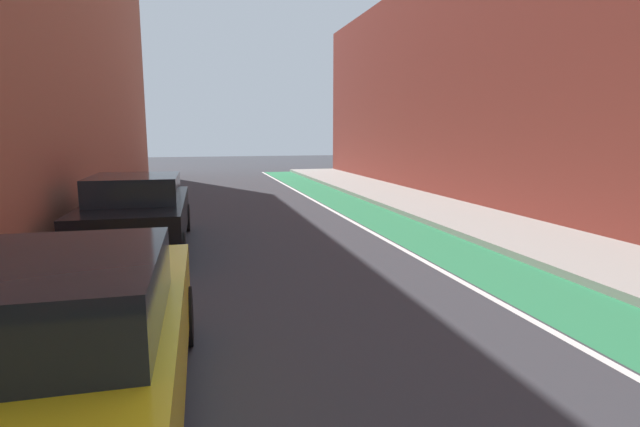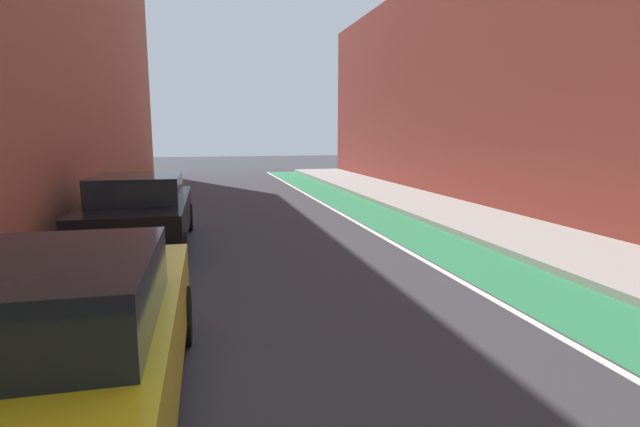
% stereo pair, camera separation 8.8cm
% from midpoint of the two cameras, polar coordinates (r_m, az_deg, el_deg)
% --- Properties ---
extents(ground_plane, '(85.13, 85.13, 0.00)m').
position_cam_midpoint_polar(ground_plane, '(8.77, -2.38, -6.15)').
color(ground_plane, '#38383D').
extents(bike_lane_paint, '(1.60, 38.70, 0.00)m').
position_cam_midpoint_polar(bike_lane_paint, '(11.63, 10.91, -2.44)').
color(bike_lane_paint, '#2D8451').
rests_on(bike_lane_paint, ground).
extents(lane_divider_stripe, '(0.12, 38.70, 0.00)m').
position_cam_midpoint_polar(lane_divider_stripe, '(11.28, 6.77, -2.70)').
color(lane_divider_stripe, white).
rests_on(lane_divider_stripe, ground).
extents(sidewalk_right, '(2.75, 38.70, 0.14)m').
position_cam_midpoint_polar(sidewalk_right, '(12.70, 19.82, -1.52)').
color(sidewalk_right, '#A8A59E').
rests_on(sidewalk_right, ground).
extents(building_facade_right, '(2.40, 34.70, 8.24)m').
position_cam_midpoint_polar(building_facade_right, '(15.74, 24.47, 15.03)').
color(building_facade_right, brown).
rests_on(building_facade_right, ground).
extents(parked_sedan_yellow_cab, '(2.07, 4.50, 1.53)m').
position_cam_midpoint_polar(parked_sedan_yellow_cab, '(4.15, -30.29, -14.00)').
color(parked_sedan_yellow_cab, yellow).
rests_on(parked_sedan_yellow_cab, ground).
extents(parked_sedan_black, '(1.97, 4.66, 1.53)m').
position_cam_midpoint_polar(parked_sedan_black, '(10.46, -20.69, 0.18)').
color(parked_sedan_black, black).
rests_on(parked_sedan_black, ground).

